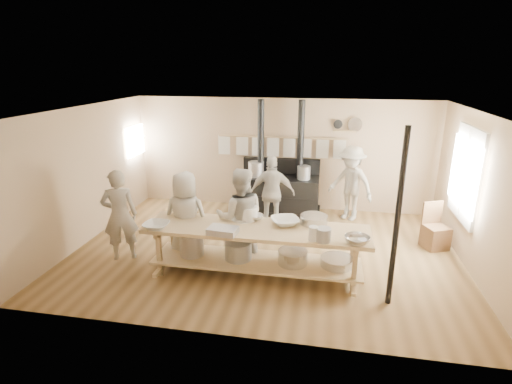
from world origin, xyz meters
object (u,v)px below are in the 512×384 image
cook_center (186,217)px  chair (435,235)px  roasting_pan (223,231)px  cook_left (240,217)px  cook_far_left (120,215)px  cook_by_window (351,183)px  prep_table (256,246)px  cook_right (272,193)px  stove (279,191)px

cook_center → chair: 4.66m
roasting_pan → cook_left: bearing=80.6°
cook_center → cook_far_left: bearing=6.4°
cook_by_window → prep_table: bearing=-85.9°
cook_left → prep_table: bearing=119.6°
prep_table → cook_left: bearing=131.0°
cook_left → roasting_pan: size_ratio=3.84×
cook_left → roasting_pan: bearing=69.1°
roasting_pan → prep_table: bearing=36.0°
cook_far_left → chair: (5.60, 1.47, -0.57)m
roasting_pan → cook_right: bearing=79.2°
stove → cook_left: bearing=-97.3°
cook_left → chair: size_ratio=1.97×
prep_table → roasting_pan: bearing=-144.0°
chair → roasting_pan: size_ratio=1.95×
cook_right → roasting_pan: 2.36m
stove → cook_by_window: size_ratio=1.56×
cook_center → cook_by_window: cook_by_window is taller
chair → roasting_pan: roasting_pan is taller
cook_by_window → cook_right: bearing=-118.3°
cook_center → cook_by_window: bearing=-138.5°
cook_by_window → roasting_pan: cook_by_window is taller
prep_table → roasting_pan: roasting_pan is taller
prep_table → cook_left: size_ratio=2.10×
cook_center → cook_right: cook_center is taller
cook_far_left → cook_center: size_ratio=1.01×
prep_table → chair: (3.15, 1.64, -0.26)m
cook_right → roasting_pan: (-0.44, -2.31, 0.11)m
stove → prep_table: (-0.00, -3.02, -0.00)m
cook_left → cook_center: cook_left is taller
stove → prep_table: bearing=-90.0°
cook_left → cook_by_window: 3.14m
cook_far_left → cook_center: cook_far_left is taller
stove → cook_center: bearing=-115.3°
stove → cook_far_left: size_ratio=1.58×
roasting_pan → cook_far_left: bearing=165.9°
stove → roasting_pan: (-0.46, -3.35, 0.38)m
cook_far_left → roasting_pan: size_ratio=3.69×
stove → roasting_pan: stove is taller
cook_far_left → cook_left: size_ratio=0.96×
prep_table → chair: bearing=27.5°
stove → cook_far_left: (-2.45, -2.85, 0.30)m
prep_table → cook_left: 0.61m
prep_table → cook_right: bearing=90.4°
cook_far_left → cook_by_window: 4.86m
stove → chair: bearing=-23.7°
roasting_pan → stove: bearing=82.2°
stove → cook_far_left: stove is taller
roasting_pan → chair: bearing=28.6°
prep_table → roasting_pan: 0.68m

